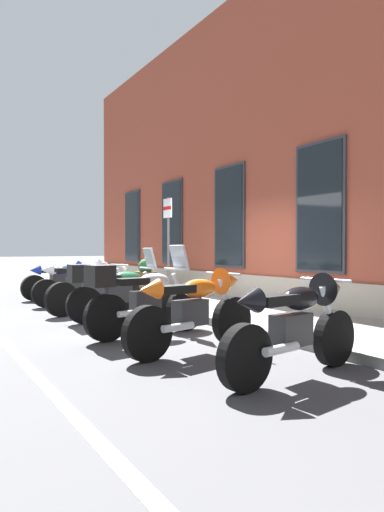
# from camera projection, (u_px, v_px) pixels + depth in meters

# --- Properties ---
(ground_plane) EXTENTS (140.00, 140.00, 0.00)m
(ground_plane) POSITION_uv_depth(u_px,v_px,m) (176.00, 317.00, 8.57)
(ground_plane) COLOR #424244
(sidewalk) EXTENTS (26.32, 2.37, 0.13)m
(sidewalk) POSITION_uv_depth(u_px,v_px,m) (226.00, 309.00, 9.19)
(sidewalk) COLOR slate
(sidewalk) RESTS_ON ground_plane
(brick_pub_facade) EXTENTS (20.32, 6.89, 7.47)m
(brick_pub_facade) POSITION_uv_depth(u_px,v_px,m) (369.00, 155.00, 11.53)
(brick_pub_facade) COLOR brown
(brick_pub_facade) RESTS_ON ground_plane
(motorcycle_blue_sport) EXTENTS (0.62, 2.06, 0.99)m
(motorcycle_blue_sport) POSITION_uv_depth(u_px,v_px,m) (64.00, 278.00, 11.63)
(motorcycle_blue_sport) COLOR black
(motorcycle_blue_sport) RESTS_ON ground_plane
(motorcycle_white_sport) EXTENTS (0.62, 2.13, 1.06)m
(motorcycle_white_sport) POSITION_uv_depth(u_px,v_px,m) (82.00, 280.00, 10.35)
(motorcycle_white_sport) COLOR black
(motorcycle_white_sport) RESTS_ON ground_plane
(motorcycle_black_naked) EXTENTS (0.72, 2.15, 0.98)m
(motorcycle_black_naked) POSITION_uv_depth(u_px,v_px,m) (97.00, 289.00, 9.05)
(motorcycle_black_naked) COLOR black
(motorcycle_black_naked) RESTS_ON ground_plane
(motorcycle_green_touring) EXTENTS (0.62, 2.00, 1.32)m
(motorcycle_green_touring) POSITION_uv_depth(u_px,v_px,m) (116.00, 291.00, 8.00)
(motorcycle_green_touring) COLOR black
(motorcycle_green_touring) RESTS_ON ground_plane
(motorcycle_silver_touring) EXTENTS (0.66, 2.06, 1.37)m
(motorcycle_silver_touring) POSITION_uv_depth(u_px,v_px,m) (142.00, 299.00, 6.61)
(motorcycle_silver_touring) COLOR black
(motorcycle_silver_touring) RESTS_ON ground_plane
(motorcycle_orange_sport) EXTENTS (0.66, 2.06, 1.05)m
(motorcycle_orange_sport) POSITION_uv_depth(u_px,v_px,m) (198.00, 307.00, 5.66)
(motorcycle_orange_sport) COLOR black
(motorcycle_orange_sport) RESTS_ON ground_plane
(motorcycle_black_sport) EXTENTS (0.62, 2.05, 1.05)m
(motorcycle_black_sport) POSITION_uv_depth(u_px,v_px,m) (299.00, 321.00, 4.55)
(motorcycle_black_sport) COLOR black
(motorcycle_black_sport) RESTS_ON ground_plane
(parking_sign) EXTENTS (0.36, 0.07, 2.36)m
(parking_sign) POSITION_uv_depth(u_px,v_px,m) (168.00, 233.00, 10.28)
(parking_sign) COLOR #4C4C51
(parking_sign) RESTS_ON sidewalk
(barrel_planter) EXTENTS (0.63, 0.63, 0.90)m
(barrel_planter) POSITION_uv_depth(u_px,v_px,m) (146.00, 278.00, 12.08)
(barrel_planter) COLOR brown
(barrel_planter) RESTS_ON sidewalk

